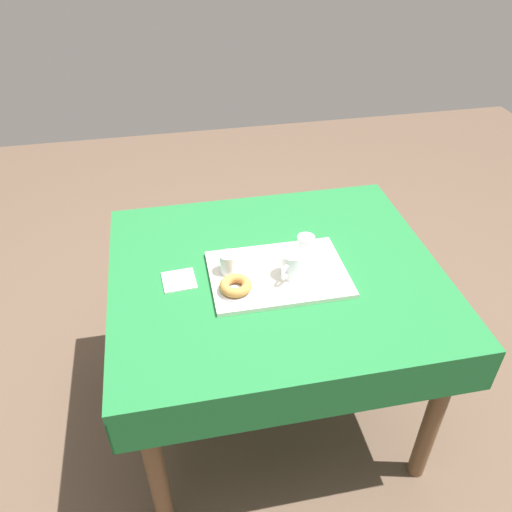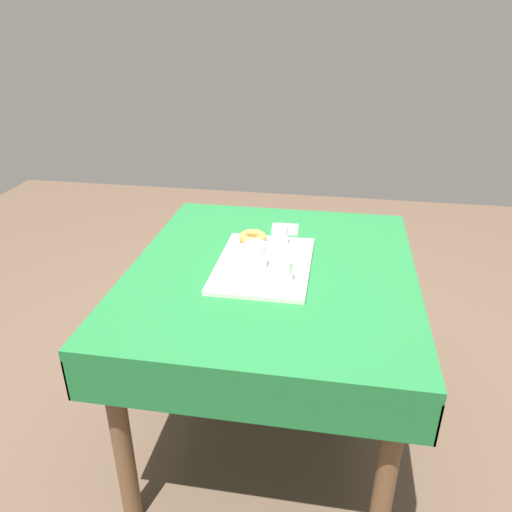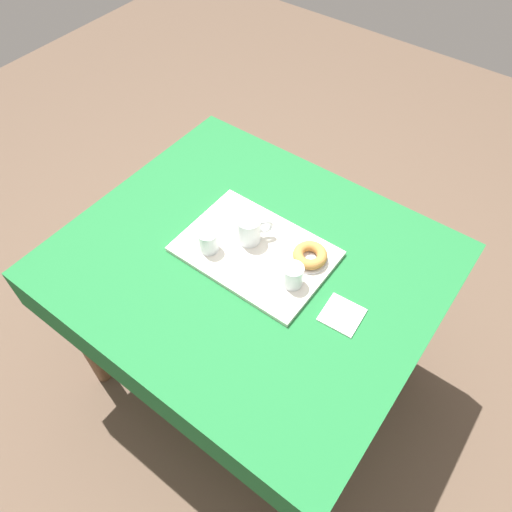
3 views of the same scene
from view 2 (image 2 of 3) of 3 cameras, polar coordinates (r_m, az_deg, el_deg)
The scene contains 9 objects.
ground_plane at distance 2.26m, azimuth 1.58°, elevation -19.00°, with size 6.00×6.00×0.00m, color brown.
dining_table at distance 1.84m, azimuth 1.84°, elevation -4.16°, with size 1.17×1.02×0.78m.
serving_tray at distance 1.79m, azimuth 0.91°, elevation -0.95°, with size 0.48×0.33×0.02m, color silver.
tea_mug_left at distance 1.73m, azimuth -0.11°, elevation -0.04°, with size 0.10×0.10×0.09m.
water_glass_near at distance 1.66m, azimuth 3.16°, elevation -1.84°, with size 0.06×0.06×0.08m.
water_glass_far at distance 1.92m, azimuth 2.78°, elevation 2.30°, with size 0.06×0.06×0.08m.
donut_plate_left at distance 1.94m, azimuth -0.38°, elevation 1.64°, with size 0.11×0.11×0.01m, color silver.
sugar_donut_left at distance 1.93m, azimuth -0.38°, elevation 2.18°, with size 0.11×0.11×0.03m, color #BC7F3D.
paper_napkin at distance 2.10m, azimuth 3.34°, elevation 3.09°, with size 0.11×0.11×0.01m, color white.
Camera 2 is at (-1.57, -0.21, 1.61)m, focal length 34.80 mm.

